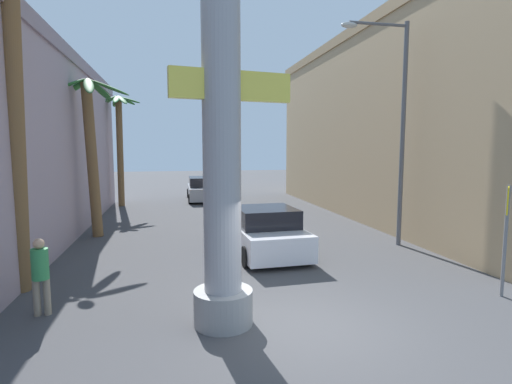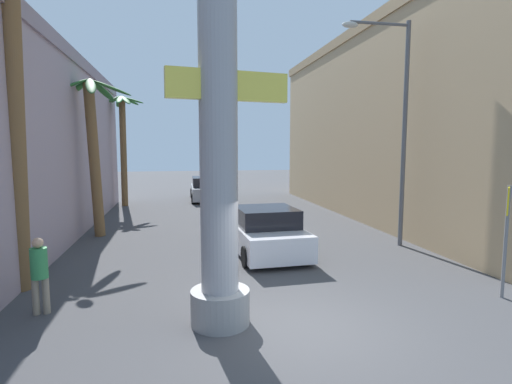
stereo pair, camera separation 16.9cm
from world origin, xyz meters
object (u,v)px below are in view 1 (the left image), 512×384
palm_tree_far_left (119,137)px  pedestrian_curb_left (40,271)px  street_lamp (394,114)px  car_lead (264,232)px  palm_tree_near_left (13,89)px  crossing_sign (506,224)px  palm_tree_mid_left (91,143)px  car_far (202,189)px  neon_sign_pole (222,118)px

palm_tree_far_left → pedestrian_curb_left: bearing=-89.0°
street_lamp → car_lead: bearing=179.6°
street_lamp → pedestrian_curb_left: size_ratio=4.74×
pedestrian_curb_left → palm_tree_near_left: bearing=117.1°
street_lamp → crossing_sign: size_ratio=2.94×
street_lamp → car_lead: street_lamp is taller
street_lamp → palm_tree_far_left: size_ratio=1.18×
pedestrian_curb_left → palm_tree_far_left: bearing=91.0°
street_lamp → palm_tree_mid_left: street_lamp is taller
car_lead → palm_tree_mid_left: 7.71m
pedestrian_curb_left → car_lead: bearing=35.4°
car_lead → palm_tree_far_left: 14.08m
car_far → palm_tree_mid_left: 11.82m
palm_tree_far_left → pedestrian_curb_left: (0.29, -16.32, -3.20)m
street_lamp → crossing_sign: street_lamp is taller
car_lead → palm_tree_mid_left: size_ratio=0.78×
car_far → palm_tree_mid_left: size_ratio=0.75×
car_lead → pedestrian_curb_left: size_ratio=2.92×
neon_sign_pole → pedestrian_curb_left: bearing=162.0°
car_lead → car_far: bearing=94.3°
crossing_sign → palm_tree_far_left: 20.55m
car_lead → street_lamp: bearing=-0.4°
neon_sign_pole → palm_tree_far_left: bearing=102.8°
crossing_sign → street_lamp: bearing=89.5°
neon_sign_pole → palm_tree_far_left: neon_sign_pole is taller
palm_tree_near_left → pedestrian_curb_left: 4.38m
crossing_sign → palm_tree_near_left: size_ratio=0.31×
car_far → palm_tree_far_left: (-4.96, -1.74, 3.43)m
street_lamp → palm_tree_near_left: bearing=-168.2°
neon_sign_pole → car_lead: neon_sign_pole is taller
street_lamp → palm_tree_near_left: 11.53m
car_lead → pedestrian_curb_left: pedestrian_curb_left is taller
crossing_sign → palm_tree_mid_left: size_ratio=0.43×
neon_sign_pole → street_lamp: bearing=37.9°
street_lamp → car_far: bearing=112.3°
palm_tree_near_left → palm_tree_mid_left: (0.54, 6.09, -1.19)m
car_lead → crossing_sign: bearing=-47.9°
palm_tree_near_left → palm_tree_far_left: bearing=87.8°
car_lead → pedestrian_curb_left: bearing=-144.6°
palm_tree_near_left → palm_tree_far_left: 14.67m
street_lamp → palm_tree_near_left: size_ratio=0.92×
neon_sign_pole → street_lamp: neon_sign_pole is taller
palm_tree_mid_left → pedestrian_curb_left: size_ratio=3.75×
neon_sign_pole → palm_tree_near_left: (-4.56, 2.88, 0.82)m
palm_tree_mid_left → pedestrian_curb_left: (0.32, -7.77, -2.76)m
palm_tree_near_left → pedestrian_curb_left: bearing=-62.9°
street_lamp → crossing_sign: 5.90m
car_far → palm_tree_far_left: size_ratio=0.70×
crossing_sign → pedestrian_curb_left: 10.46m
neon_sign_pole → crossing_sign: 7.08m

